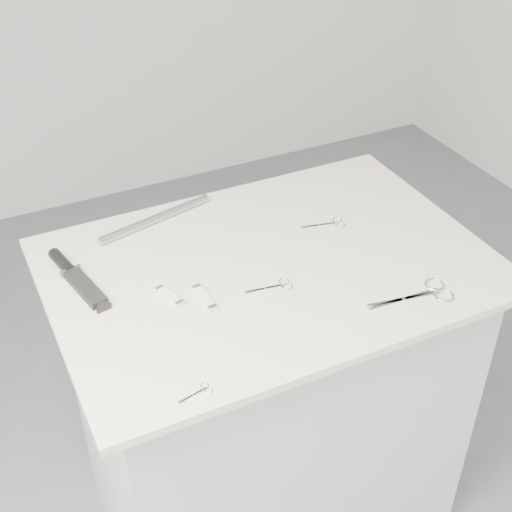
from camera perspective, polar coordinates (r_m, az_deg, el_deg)
name	(u,v)px	position (r m, az deg, el deg)	size (l,w,h in m)	color
ground	(266,506)	(2.31, 0.83, -19.37)	(4.00, 4.00, 0.01)	slate
plinth	(268,404)	(1.95, 0.95, -11.74)	(0.90, 0.60, 0.90)	#B5B5B3
display_board	(270,267)	(1.64, 1.11, -0.86)	(1.00, 0.70, 0.02)	beige
large_shears	(427,293)	(1.59, 13.48, -2.92)	(0.20, 0.09, 0.01)	silver
embroidery_scissors_a	(276,286)	(1.57, 1.63, -2.43)	(0.11, 0.05, 0.00)	silver
embroidery_scissors_b	(330,224)	(1.78, 5.94, 2.60)	(0.11, 0.05, 0.00)	silver
tiny_scissors	(199,392)	(1.34, -4.57, -10.80)	(0.07, 0.03, 0.00)	silver
sheathed_knife	(74,276)	(1.63, -14.32, -1.54)	(0.08, 0.24, 0.03)	black
pocket_knife_a	(169,296)	(1.54, -6.95, -3.23)	(0.04, 0.08, 0.01)	white
pocket_knife_b	(205,298)	(1.53, -4.14, -3.35)	(0.02, 0.09, 0.01)	white
metal_rail	(155,219)	(1.79, -8.07, 2.96)	(0.02, 0.02, 0.32)	#93959B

